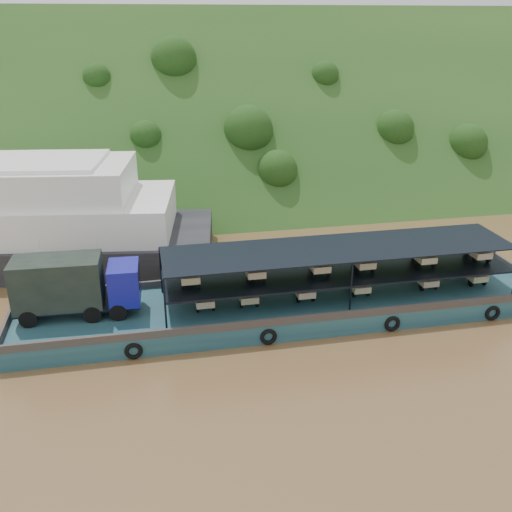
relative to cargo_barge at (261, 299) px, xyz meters
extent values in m
plane|color=brown|center=(2.20, -0.23, -1.26)|extent=(160.00, 160.00, 0.00)
cube|color=#183C16|center=(2.20, 35.77, -1.26)|extent=(140.00, 39.60, 39.60)
cube|color=#15384C|center=(1.67, -0.06, -0.66)|extent=(35.00, 7.00, 1.20)
cube|color=#592D19|center=(1.67, 3.34, 0.19)|extent=(35.00, 0.20, 0.50)
cube|color=#592D19|center=(1.67, -3.46, 0.19)|extent=(35.00, 0.20, 0.50)
cube|color=#592D19|center=(-15.73, -0.06, 0.19)|extent=(0.20, 7.00, 0.50)
torus|color=black|center=(-8.33, -3.61, -0.71)|extent=(1.06, 0.26, 1.06)
torus|color=black|center=(-0.33, -3.61, -0.71)|extent=(1.06, 0.26, 1.06)
torus|color=black|center=(7.67, -3.61, -0.71)|extent=(1.06, 0.26, 1.06)
torus|color=black|center=(14.67, -3.61, -0.71)|extent=(1.06, 0.26, 1.06)
cylinder|color=black|center=(-14.38, -0.65, 0.49)|extent=(1.11, 0.43, 1.09)
cylinder|color=black|center=(-14.29, 1.64, 0.49)|extent=(1.11, 0.43, 1.09)
cylinder|color=black|center=(-10.67, -0.79, 0.49)|extent=(1.11, 0.43, 1.09)
cylinder|color=black|center=(-10.58, 1.50, 0.49)|extent=(1.11, 0.43, 1.09)
cylinder|color=black|center=(-9.14, -0.85, 0.49)|extent=(1.11, 0.43, 1.09)
cylinder|color=black|center=(-9.05, 1.44, 0.49)|extent=(1.11, 0.43, 1.09)
cube|color=black|center=(-11.50, 0.39, 0.65)|extent=(7.52, 2.69, 0.22)
cube|color=navy|center=(-8.66, 0.27, 1.91)|extent=(1.96, 2.69, 2.40)
cube|color=black|center=(-7.73, 0.24, 2.34)|extent=(0.15, 2.19, 0.98)
cube|color=black|center=(-12.59, 0.43, 2.23)|extent=(5.34, 2.83, 3.06)
cube|color=black|center=(5.17, -0.06, 1.60)|extent=(23.00, 5.00, 0.12)
cube|color=black|center=(5.17, -0.06, 3.24)|extent=(23.00, 5.00, 0.08)
cylinder|color=black|center=(-6.33, -2.56, 1.59)|extent=(0.12, 0.12, 3.30)
cylinder|color=black|center=(-6.33, 2.44, 1.59)|extent=(0.12, 0.12, 3.30)
cylinder|color=black|center=(5.17, -2.56, 1.59)|extent=(0.12, 0.12, 3.30)
cylinder|color=black|center=(5.17, 2.44, 1.59)|extent=(0.12, 0.12, 3.30)
cylinder|color=black|center=(16.67, 2.44, 1.59)|extent=(0.12, 0.12, 3.30)
cylinder|color=black|center=(-3.80, 0.99, 0.20)|extent=(0.12, 0.52, 0.52)
cylinder|color=black|center=(-4.30, -0.81, 0.20)|extent=(0.14, 0.52, 0.52)
cylinder|color=black|center=(-3.30, -0.81, 0.20)|extent=(0.14, 0.52, 0.52)
cube|color=beige|center=(-3.80, -0.46, 0.54)|extent=(1.15, 1.50, 0.44)
cube|color=red|center=(-3.80, 0.69, 0.72)|extent=(0.55, 0.80, 0.80)
cube|color=red|center=(-3.80, 0.49, 1.22)|extent=(0.50, 0.10, 0.10)
cylinder|color=black|center=(-0.97, 0.99, 0.20)|extent=(0.12, 0.52, 0.52)
cylinder|color=black|center=(-1.47, -0.81, 0.20)|extent=(0.14, 0.52, 0.52)
cylinder|color=black|center=(-0.47, -0.81, 0.20)|extent=(0.14, 0.52, 0.52)
cube|color=#BBB384|center=(-0.97, -0.46, 0.54)|extent=(1.15, 1.50, 0.44)
cube|color=red|center=(-0.97, 0.69, 0.72)|extent=(0.55, 0.80, 0.80)
cube|color=red|center=(-0.97, 0.49, 1.22)|extent=(0.50, 0.10, 0.10)
cylinder|color=black|center=(2.78, 0.99, 0.20)|extent=(0.12, 0.52, 0.52)
cylinder|color=black|center=(2.28, -0.81, 0.20)|extent=(0.14, 0.52, 0.52)
cylinder|color=black|center=(3.28, -0.81, 0.20)|extent=(0.14, 0.52, 0.52)
cube|color=beige|center=(2.78, -0.46, 0.54)|extent=(1.15, 1.50, 0.44)
cube|color=red|center=(2.78, 0.69, 0.72)|extent=(0.55, 0.80, 0.80)
cube|color=red|center=(2.78, 0.49, 1.22)|extent=(0.50, 0.10, 0.10)
cylinder|color=black|center=(6.58, 0.99, 0.20)|extent=(0.12, 0.52, 0.52)
cylinder|color=black|center=(6.08, -0.81, 0.20)|extent=(0.14, 0.52, 0.52)
cylinder|color=black|center=(7.08, -0.81, 0.20)|extent=(0.14, 0.52, 0.52)
cube|color=beige|center=(6.58, -0.46, 0.54)|extent=(1.15, 1.50, 0.44)
cube|color=red|center=(6.58, 0.69, 0.72)|extent=(0.55, 0.80, 0.80)
cube|color=red|center=(6.58, 0.49, 1.22)|extent=(0.50, 0.10, 0.10)
cylinder|color=black|center=(11.46, 0.99, 0.20)|extent=(0.12, 0.52, 0.52)
cylinder|color=black|center=(10.96, -0.81, 0.20)|extent=(0.14, 0.52, 0.52)
cylinder|color=black|center=(11.96, -0.81, 0.20)|extent=(0.14, 0.52, 0.52)
cube|color=beige|center=(11.46, -0.46, 0.54)|extent=(1.15, 1.50, 0.44)
cube|color=#AE1E0B|center=(11.46, 0.69, 0.72)|extent=(0.55, 0.80, 0.80)
cube|color=#AE1E0B|center=(11.46, 0.49, 1.22)|extent=(0.50, 0.10, 0.10)
cylinder|color=black|center=(15.14, 0.99, 0.20)|extent=(0.12, 0.52, 0.52)
cylinder|color=black|center=(14.64, -0.81, 0.20)|extent=(0.14, 0.52, 0.52)
cylinder|color=black|center=(15.64, -0.81, 0.20)|extent=(0.14, 0.52, 0.52)
cube|color=beige|center=(15.14, -0.46, 0.54)|extent=(1.15, 1.50, 0.44)
cube|color=#B30B24|center=(15.14, 0.69, 0.72)|extent=(0.55, 0.80, 0.80)
cube|color=#B30B24|center=(15.14, 0.49, 1.22)|extent=(0.50, 0.10, 0.10)
cylinder|color=black|center=(-4.64, 0.99, 1.92)|extent=(0.12, 0.52, 0.52)
cylinder|color=black|center=(-5.14, -0.81, 1.92)|extent=(0.14, 0.52, 0.52)
cylinder|color=black|center=(-4.14, -0.81, 1.92)|extent=(0.14, 0.52, 0.52)
cube|color=tan|center=(-4.64, -0.46, 2.26)|extent=(1.15, 1.50, 0.44)
cube|color=red|center=(-4.64, 0.69, 2.44)|extent=(0.55, 0.80, 0.80)
cube|color=red|center=(-4.64, 0.49, 2.94)|extent=(0.50, 0.10, 0.10)
cylinder|color=black|center=(-0.52, 0.99, 1.92)|extent=(0.12, 0.52, 0.52)
cylinder|color=black|center=(-1.02, -0.81, 1.92)|extent=(0.14, 0.52, 0.52)
cylinder|color=black|center=(-0.02, -0.81, 1.92)|extent=(0.14, 0.52, 0.52)
cube|color=#C4AD8A|center=(-0.52, -0.46, 2.26)|extent=(1.15, 1.50, 0.44)
cube|color=#1A219D|center=(-0.52, 0.69, 2.44)|extent=(0.55, 0.80, 0.80)
cube|color=#1A219D|center=(-0.52, 0.49, 2.94)|extent=(0.50, 0.10, 0.10)
cylinder|color=black|center=(3.72, 0.99, 1.92)|extent=(0.12, 0.52, 0.52)
cylinder|color=black|center=(3.22, -0.81, 1.92)|extent=(0.14, 0.52, 0.52)
cylinder|color=black|center=(4.22, -0.81, 1.92)|extent=(0.14, 0.52, 0.52)
cube|color=#C7B58C|center=(3.72, -0.46, 2.26)|extent=(1.15, 1.50, 0.44)
cube|color=red|center=(3.72, 0.69, 2.44)|extent=(0.55, 0.80, 0.80)
cube|color=red|center=(3.72, 0.49, 2.94)|extent=(0.50, 0.10, 0.10)
cylinder|color=black|center=(6.79, 0.99, 1.92)|extent=(0.12, 0.52, 0.52)
cylinder|color=black|center=(6.29, -0.81, 1.92)|extent=(0.14, 0.52, 0.52)
cylinder|color=black|center=(7.29, -0.81, 1.92)|extent=(0.14, 0.52, 0.52)
cube|color=tan|center=(6.79, -0.46, 2.26)|extent=(1.15, 1.50, 0.44)
cube|color=tan|center=(6.79, 0.69, 2.44)|extent=(0.55, 0.80, 0.80)
cube|color=tan|center=(6.79, 0.49, 2.94)|extent=(0.50, 0.10, 0.10)
cylinder|color=black|center=(11.09, 0.99, 1.92)|extent=(0.12, 0.52, 0.52)
cylinder|color=black|center=(10.59, -0.81, 1.92)|extent=(0.14, 0.52, 0.52)
cylinder|color=black|center=(11.59, -0.81, 1.92)|extent=(0.14, 0.52, 0.52)
cube|color=beige|center=(11.09, -0.46, 2.26)|extent=(1.15, 1.50, 0.44)
cube|color=red|center=(11.09, 0.69, 2.44)|extent=(0.55, 0.80, 0.80)
cube|color=red|center=(11.09, 0.49, 2.94)|extent=(0.50, 0.10, 0.10)
cylinder|color=black|center=(15.15, 0.99, 1.92)|extent=(0.12, 0.52, 0.52)
cylinder|color=black|center=(14.65, -0.81, 1.92)|extent=(0.14, 0.52, 0.52)
cylinder|color=black|center=(15.65, -0.81, 1.92)|extent=(0.14, 0.52, 0.52)
cube|color=beige|center=(15.15, -0.46, 2.26)|extent=(1.15, 1.50, 0.44)
cube|color=beige|center=(15.15, 0.69, 2.44)|extent=(0.55, 0.80, 0.80)
cube|color=beige|center=(15.15, 0.49, 2.94)|extent=(0.50, 0.10, 0.10)
camera|label=1|loc=(-7.05, -32.72, 17.02)|focal=40.00mm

